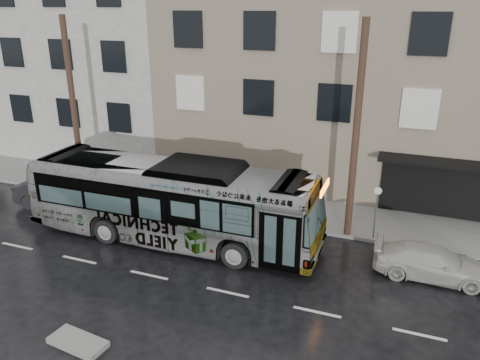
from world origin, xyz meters
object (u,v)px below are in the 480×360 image
object	(u,v)px
utility_pole_rear	(74,109)
sign_post	(376,212)
bus	(172,201)
dark_sedan	(60,195)
utility_pole_front	(356,134)
white_sedan	(432,262)

from	to	relation	value
utility_pole_rear	sign_post	distance (m)	15.46
sign_post	bus	size ratio (longest dim) A/B	0.19
utility_pole_rear	sign_post	bearing A→B (deg)	0.00
utility_pole_rear	bus	size ratio (longest dim) A/B	0.70
dark_sedan	utility_pole_rear	bearing A→B (deg)	8.77
sign_post	dark_sedan	world-z (taller)	sign_post
bus	dark_sedan	xyz separation A→B (m)	(-6.71, 0.84, -1.00)
dark_sedan	sign_post	bearing A→B (deg)	-80.32
sign_post	utility_pole_front	bearing A→B (deg)	180.00
utility_pole_rear	white_sedan	bearing A→B (deg)	-7.05
utility_pole_front	bus	xyz separation A→B (m)	(-7.04, -2.86, -2.87)
sign_post	white_sedan	bearing A→B (deg)	-43.01
utility_pole_rear	white_sedan	distance (m)	18.00
utility_pole_rear	bus	world-z (taller)	utility_pole_rear
bus	dark_sedan	distance (m)	6.84
utility_pole_rear	bus	distance (m)	8.05
utility_pole_front	utility_pole_rear	bearing A→B (deg)	180.00
utility_pole_rear	bus	bearing A→B (deg)	-22.33
sign_post	utility_pole_rear	bearing A→B (deg)	180.00
sign_post	dark_sedan	xyz separation A→B (m)	(-14.86, -2.02, -0.57)
utility_pole_front	dark_sedan	size ratio (longest dim) A/B	1.90
utility_pole_rear	dark_sedan	distance (m)	4.37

